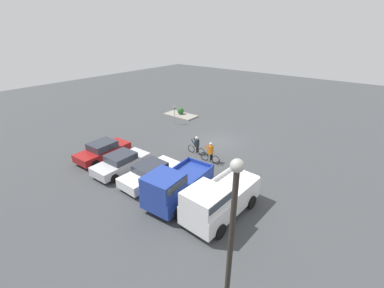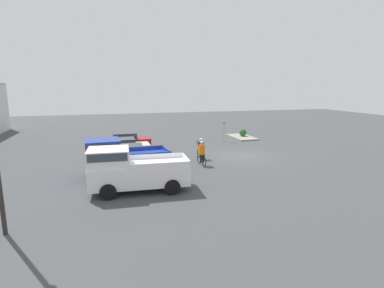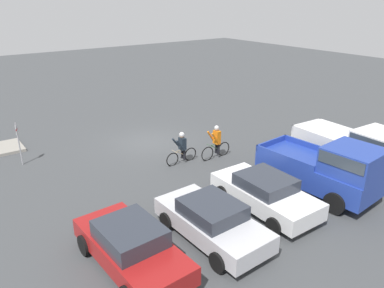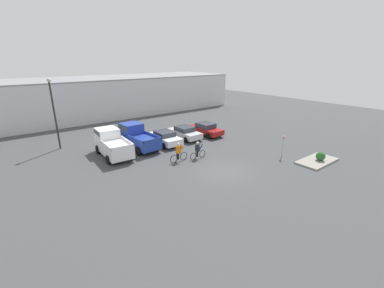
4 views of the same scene
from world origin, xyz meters
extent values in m
plane|color=#424447|center=(0.00, 0.00, 0.00)|extent=(80.00, 80.00, 0.00)
cube|color=white|center=(-5.66, 8.54, 0.90)|extent=(2.30, 5.16, 1.08)
cube|color=white|center=(-5.59, 10.06, 1.87)|extent=(1.99, 2.11, 0.88)
cube|color=#333D47|center=(-5.59, 10.06, 2.07)|extent=(2.04, 1.96, 0.39)
cube|color=white|center=(-6.70, 7.58, 1.56)|extent=(0.23, 3.04, 0.25)
cube|color=white|center=(-4.72, 7.48, 1.56)|extent=(0.23, 3.04, 0.25)
cube|color=white|center=(-5.78, 6.05, 1.56)|extent=(2.06, 0.18, 0.25)
cylinder|color=black|center=(-6.61, 10.16, 0.40)|extent=(0.26, 0.80, 0.79)
cylinder|color=black|center=(-4.56, 10.06, 0.40)|extent=(0.26, 0.80, 0.79)
cylinder|color=black|center=(-6.77, 7.03, 0.40)|extent=(0.26, 0.80, 0.79)
cylinder|color=black|center=(-4.71, 6.92, 0.40)|extent=(0.26, 0.80, 0.79)
cube|color=#233D9E|center=(-2.86, 8.93, 0.85)|extent=(2.40, 4.96, 0.94)
cube|color=#233D9E|center=(-2.97, 10.37, 1.83)|extent=(2.03, 2.06, 1.02)
cube|color=#333D47|center=(-2.97, 10.37, 2.06)|extent=(2.08, 1.91, 0.45)
cube|color=#233D9E|center=(-3.78, 7.90, 1.45)|extent=(0.29, 2.89, 0.25)
cube|color=#233D9E|center=(-1.81, 8.04, 1.45)|extent=(0.29, 2.89, 0.25)
cube|color=#233D9E|center=(-2.69, 6.56, 1.45)|extent=(2.06, 0.23, 0.25)
cylinder|color=black|center=(-4.00, 10.35, 0.43)|extent=(0.28, 0.87, 0.85)
cylinder|color=black|center=(-1.95, 10.50, 0.43)|extent=(0.28, 0.87, 0.85)
cylinder|color=black|center=(-3.78, 7.36, 0.43)|extent=(0.28, 0.87, 0.85)
cylinder|color=black|center=(-1.73, 7.51, 0.43)|extent=(0.28, 0.87, 0.85)
cube|color=white|center=(-0.06, 8.73, 0.60)|extent=(1.92, 4.35, 0.64)
cube|color=#2D333D|center=(-0.06, 8.73, 1.15)|extent=(1.69, 1.97, 0.46)
cylinder|color=black|center=(-0.96, 10.13, 0.32)|extent=(0.19, 0.65, 0.65)
cylinder|color=black|center=(0.88, 10.10, 0.32)|extent=(0.19, 0.65, 0.65)
cylinder|color=black|center=(-1.01, 7.36, 0.32)|extent=(0.19, 0.65, 0.65)
cylinder|color=black|center=(0.84, 7.33, 0.32)|extent=(0.19, 0.65, 0.65)
cube|color=silver|center=(2.74, 9.02, 0.58)|extent=(1.92, 4.29, 0.62)
cube|color=#2D333D|center=(2.74, 9.02, 1.14)|extent=(1.68, 1.95, 0.49)
cylinder|color=black|center=(1.80, 10.35, 0.32)|extent=(0.20, 0.65, 0.64)
cylinder|color=black|center=(3.61, 10.40, 0.32)|extent=(0.20, 0.65, 0.64)
cylinder|color=black|center=(1.87, 7.64, 0.32)|extent=(0.20, 0.65, 0.64)
cylinder|color=black|center=(3.68, 7.68, 0.32)|extent=(0.20, 0.65, 0.64)
cube|color=maroon|center=(5.54, 8.67, 0.58)|extent=(1.99, 4.43, 0.59)
cube|color=#2D333D|center=(5.54, 8.67, 1.14)|extent=(1.71, 2.03, 0.53)
cylinder|color=black|center=(4.58, 10.03, 0.34)|extent=(0.21, 0.68, 0.67)
cylinder|color=black|center=(6.38, 10.10, 0.34)|extent=(0.21, 0.68, 0.67)
cylinder|color=black|center=(4.69, 7.24, 0.34)|extent=(0.21, 0.68, 0.67)
cylinder|color=black|center=(6.50, 7.32, 0.34)|extent=(0.21, 0.68, 0.67)
torus|color=black|center=(0.62, 3.39, 0.32)|extent=(0.69, 0.06, 0.69)
torus|color=black|center=(-0.45, 3.38, 0.32)|extent=(0.69, 0.06, 0.69)
cylinder|color=tan|center=(0.08, 3.39, 0.49)|extent=(0.56, 0.05, 0.37)
cylinder|color=tan|center=(0.08, 3.39, 0.68)|extent=(0.59, 0.05, 0.04)
cylinder|color=tan|center=(-0.10, 3.38, 0.49)|extent=(0.04, 0.04, 0.34)
cylinder|color=tan|center=(0.49, 3.39, 0.71)|extent=(0.03, 0.46, 0.02)
cylinder|color=black|center=(-0.02, 3.47, 0.45)|extent=(0.12, 0.12, 0.51)
cylinder|color=black|center=(-0.02, 3.29, 0.45)|extent=(0.12, 0.12, 0.51)
cube|color=#1E2833|center=(0.03, 3.38, 1.00)|extent=(0.25, 0.36, 0.59)
cylinder|color=#1E2833|center=(0.24, 3.56, 1.00)|extent=(0.53, 0.10, 0.64)
cylinder|color=#1E2833|center=(0.25, 3.22, 1.00)|extent=(0.53, 0.10, 0.64)
sphere|color=tan|center=(0.06, 3.39, 1.41)|extent=(0.23, 0.23, 0.23)
sphere|color=silver|center=(0.06, 3.39, 1.47)|extent=(0.25, 0.25, 0.25)
torus|color=black|center=(-1.12, 3.89, 0.35)|extent=(0.75, 0.06, 0.75)
torus|color=black|center=(-2.19, 3.87, 0.35)|extent=(0.75, 0.06, 0.75)
cylinder|color=#2D5133|center=(-1.65, 3.88, 0.53)|extent=(0.56, 0.05, 0.40)
cylinder|color=#2D5133|center=(-1.65, 3.88, 0.74)|extent=(0.59, 0.05, 0.04)
cylinder|color=#2D5133|center=(-1.84, 3.88, 0.53)|extent=(0.04, 0.04, 0.37)
cylinder|color=#2D5133|center=(-1.25, 3.89, 0.77)|extent=(0.03, 0.46, 0.02)
cylinder|color=black|center=(-1.76, 3.97, 0.49)|extent=(0.12, 0.12, 0.56)
cylinder|color=black|center=(-1.76, 3.79, 0.49)|extent=(0.12, 0.12, 0.56)
cube|color=orange|center=(-1.71, 3.88, 1.10)|extent=(0.25, 0.36, 0.67)
cylinder|color=orange|center=(-1.49, 4.05, 1.10)|extent=(0.53, 0.10, 0.72)
cylinder|color=orange|center=(-1.49, 3.71, 1.10)|extent=(0.53, 0.10, 0.72)
sphere|color=tan|center=(-1.68, 3.88, 1.54)|extent=(0.21, 0.21, 0.21)
sphere|color=silver|center=(-1.68, 3.88, 1.60)|extent=(0.23, 0.23, 0.23)
cylinder|color=#9E9EA3|center=(6.43, -0.98, 1.06)|extent=(0.06, 0.06, 2.13)
cube|color=white|center=(6.43, -0.98, 1.80)|extent=(0.14, 0.28, 0.45)
cube|color=red|center=(6.43, -0.98, 1.80)|extent=(0.14, 0.29, 0.10)
cube|color=gray|center=(7.82, -3.60, 0.07)|extent=(3.92, 2.00, 0.15)
sphere|color=#286028|center=(7.97, -3.77, 0.54)|extent=(0.78, 0.78, 0.78)
camera|label=1|loc=(-11.64, 18.81, 9.73)|focal=24.00mm
camera|label=2|loc=(-20.88, 9.97, 5.41)|focal=28.00mm
camera|label=3|loc=(9.47, 17.17, 7.61)|focal=35.00mm
camera|label=4|loc=(-13.50, -13.31, 8.61)|focal=24.00mm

